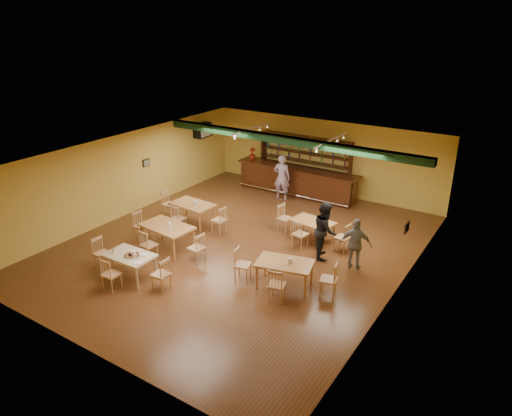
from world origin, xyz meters
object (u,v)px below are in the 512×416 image
Objects in this scene: dining_table_d at (284,274)px; dining_table_a at (193,214)px; dining_table_b at (312,231)px; dining_table_c at (168,238)px; patron_bar at (282,177)px; near_table at (131,266)px; bar_counter at (297,181)px; patron_right_a at (325,230)px.

dining_table_a is at bearing 144.59° from dining_table_d.
dining_table_c is at bearing -130.36° from dining_table_b.
patron_bar is (-3.37, 5.68, 0.54)m from dining_table_d.
near_table reaches higher than dining_table_b.
dining_table_d reaches higher than near_table.
bar_counter is 3.83× the size of dining_table_b.
patron_bar is (1.40, 3.79, 0.53)m from dining_table_a.
dining_table_c is 5.83m from patron_bar.
dining_table_d is (4.77, -1.90, -0.01)m from dining_table_a.
dining_table_a reaches higher than dining_table_b.
dining_table_a is 3.93m from near_table.
dining_table_d is 6.63m from patron_bar.
dining_table_a is at bearing 113.17° from dining_table_c.
bar_counter is 2.86× the size of patron_bar.
dining_table_b is at bearing 88.61° from dining_table_d.
patron_right_a is (4.92, 0.28, 0.50)m from dining_table_a.
patron_right_a is at bearing 122.32° from patron_bar.
near_table is at bearing -74.50° from dining_table_c.
dining_table_c is 1.21× the size of near_table.
dining_table_d is (0.65, -2.98, 0.03)m from dining_table_b.
patron_right_a is (0.80, -0.80, 0.54)m from dining_table_b.
bar_counter is 3.45× the size of dining_table_a.
bar_counter is 3.51× the size of dining_table_d.
dining_table_b is 4.64m from dining_table_c.
dining_table_a is (-1.64, -4.61, -0.19)m from bar_counter.
dining_table_a is at bearing 103.05° from near_table.
patron_bar reaches higher than dining_table_c.
dining_table_a is 2.07m from dining_table_c.
patron_bar is at bearing -106.03° from bar_counter.
dining_table_a is 4.07m from patron_bar.
dining_table_a is at bearing -109.54° from bar_counter.
dining_table_d is 2.24m from patron_right_a.
dining_table_d is at bearing -64.29° from bar_counter.
patron_bar is 4.97m from patron_right_a.
dining_table_c is at bearing -98.76° from bar_counter.
patron_right_a reaches higher than dining_table_c.
dining_table_a is 0.86× the size of patron_right_a.
dining_table_c is at bearing -68.69° from dining_table_a.
dining_table_d is (4.15, 0.07, -0.04)m from dining_table_c.
bar_counter is at bearing -118.82° from patron_bar.
dining_table_a is at bearing 56.92° from patron_bar.
near_table is at bearing -167.08° from dining_table_d.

